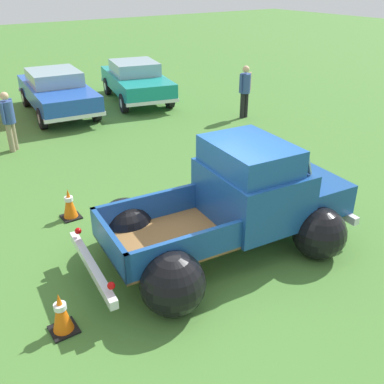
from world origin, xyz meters
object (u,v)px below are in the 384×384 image
vintage_pickup_truck (239,208)px  show_car_3 (136,80)px  lane_cone_1 (61,313)px  show_car_2 (57,90)px  spectator_1 (245,88)px  lane_cone_0 (69,204)px  spectator_0 (9,118)px

vintage_pickup_truck → show_car_3: 10.26m
show_car_3 → lane_cone_1: (-6.50, -10.03, -0.47)m
show_car_2 → lane_cone_1: (-3.51, -10.11, -0.47)m
vintage_pickup_truck → spectator_1: (5.13, 5.81, 0.22)m
spectator_1 → show_car_3: bearing=19.3°
vintage_pickup_truck → lane_cone_0: vintage_pickup_truck is taller
vintage_pickup_truck → show_car_3: (3.20, 9.75, 0.02)m
show_car_3 → lane_cone_1: show_car_3 is taller
lane_cone_0 → lane_cone_1: size_ratio=1.00×
vintage_pickup_truck → spectator_0: bearing=111.8°
show_car_3 → spectator_1: (1.93, -3.94, 0.19)m
vintage_pickup_truck → spectator_1: size_ratio=2.81×
vintage_pickup_truck → spectator_1: vintage_pickup_truck is taller
show_car_2 → show_car_3: bearing=94.6°
spectator_1 → lane_cone_0: 7.92m
vintage_pickup_truck → spectator_0: vintage_pickup_truck is taller
spectator_0 → lane_cone_0: spectator_0 is taller
lane_cone_1 → spectator_0: bearing=80.3°
lane_cone_1 → show_car_3: bearing=57.1°
show_car_2 → lane_cone_1: size_ratio=7.48×
show_car_2 → lane_cone_1: 10.71m
show_car_3 → lane_cone_0: (-5.29, -7.12, -0.47)m
lane_cone_1 → vintage_pickup_truck: bearing=4.9°
show_car_3 → spectator_0: (-5.24, -2.70, 0.13)m
lane_cone_0 → spectator_0: bearing=89.3°
show_car_3 → spectator_0: size_ratio=2.80×
spectator_1 → lane_cone_0: bearing=106.9°
show_car_3 → lane_cone_1: 11.96m
spectator_0 → show_car_3: bearing=72.2°
show_car_3 → lane_cone_0: bearing=-23.8°
show_car_3 → lane_cone_1: size_ratio=7.18×
show_car_2 → vintage_pickup_truck: bearing=4.8°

